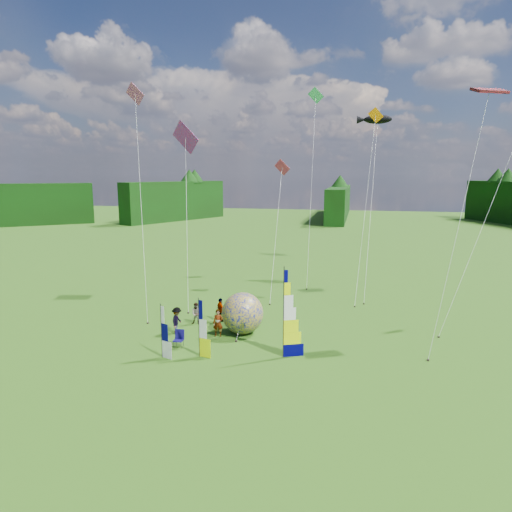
% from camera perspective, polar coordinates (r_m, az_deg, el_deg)
% --- Properties ---
extents(ground, '(220.00, 220.00, 0.00)m').
position_cam_1_polar(ground, '(24.87, 0.20, -14.31)').
color(ground, '#2C640C').
rests_on(ground, ground).
extents(treeline_ring, '(210.00, 210.00, 8.00)m').
position_cam_1_polar(treeline_ring, '(23.49, 0.20, -5.41)').
color(treeline_ring, '#0B3609').
rests_on(treeline_ring, ground).
extents(feather_banner_main, '(1.30, 0.65, 5.10)m').
position_cam_1_polar(feather_banner_main, '(25.86, 3.46, -7.29)').
color(feather_banner_main, '#02004D').
rests_on(feather_banner_main, ground).
extents(side_banner_left, '(0.94, 0.30, 3.36)m').
position_cam_1_polar(side_banner_left, '(26.41, -7.13, -8.97)').
color(side_banner_left, '#E6FA00').
rests_on(side_banner_left, ground).
extents(side_banner_far, '(0.89, 0.39, 3.05)m').
position_cam_1_polar(side_banner_far, '(26.69, -11.74, -9.25)').
color(side_banner_far, white).
rests_on(side_banner_far, ground).
extents(bol_inflatable, '(3.57, 3.57, 2.73)m').
position_cam_1_polar(bol_inflatable, '(29.99, -1.69, -7.16)').
color(bol_inflatable, '#000B72').
rests_on(bol_inflatable, ground).
extents(spectator_a, '(0.70, 0.51, 1.78)m').
position_cam_1_polar(spectator_a, '(29.66, -4.77, -8.35)').
color(spectator_a, '#66594C').
rests_on(spectator_a, ground).
extents(spectator_b, '(0.79, 0.46, 1.53)m').
position_cam_1_polar(spectator_b, '(32.14, -7.44, -7.15)').
color(spectator_b, '#66594C').
rests_on(spectator_b, ground).
extents(spectator_c, '(0.46, 1.16, 1.77)m').
position_cam_1_polar(spectator_c, '(30.49, -9.86, -7.95)').
color(spectator_c, '#66594C').
rests_on(spectator_c, ground).
extents(spectator_d, '(0.95, 1.01, 1.69)m').
position_cam_1_polar(spectator_d, '(32.55, -4.46, -6.73)').
color(spectator_d, '#66594C').
rests_on(spectator_d, ground).
extents(camp_chair, '(0.66, 0.66, 1.07)m').
position_cam_1_polar(camp_chair, '(28.25, -9.67, -10.20)').
color(camp_chair, '#0C0841').
rests_on(camp_chair, ground).
extents(kite_whale, '(7.43, 16.50, 17.31)m').
position_cam_1_polar(kite_whale, '(42.82, 14.30, 7.71)').
color(kite_whale, black).
rests_on(kite_whale, ground).
extents(kite_rainbow_delta, '(12.14, 14.97, 15.97)m').
position_cam_1_polar(kite_rainbow_delta, '(37.59, -8.70, 6.57)').
color(kite_rainbow_delta, '#F90A3E').
rests_on(kite_rainbow_delta, ground).
extents(kite_parafoil, '(10.40, 12.38, 17.54)m').
position_cam_1_polar(kite_parafoil, '(29.42, 24.33, 6.30)').
color(kite_parafoil, '#AB1A27').
rests_on(kite_parafoil, ground).
extents(small_kite_red, '(5.51, 10.91, 12.20)m').
position_cam_1_polar(small_kite_red, '(39.28, 2.58, 4.07)').
color(small_kite_red, '#C92E4F').
rests_on(small_kite_red, ground).
extents(small_kite_orange, '(4.40, 10.29, 16.55)m').
position_cam_1_polar(small_kite_orange, '(39.32, 13.60, 6.98)').
color(small_kite_orange, orange).
rests_on(small_kite_orange, ground).
extents(small_kite_yellow, '(10.66, 11.15, 14.93)m').
position_cam_1_polar(small_kite_yellow, '(34.02, 26.57, 4.34)').
color(small_kite_yellow, yellow).
rests_on(small_kite_yellow, ground).
extents(small_kite_pink, '(7.21, 8.84, 17.66)m').
position_cam_1_polar(small_kite_pink, '(34.24, -14.21, 7.44)').
color(small_kite_pink, '#C8497F').
rests_on(small_kite_pink, ground).
extents(small_kite_green, '(3.65, 13.39, 19.87)m').
position_cam_1_polar(small_kite_green, '(45.52, 6.98, 9.70)').
color(small_kite_green, '#33B45C').
rests_on(small_kite_green, ground).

